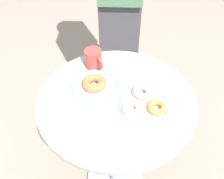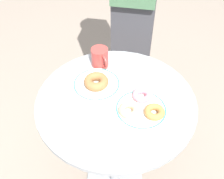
% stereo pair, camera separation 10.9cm
% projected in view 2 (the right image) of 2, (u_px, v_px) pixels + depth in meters
% --- Properties ---
extents(cafe_table, '(0.68, 0.68, 0.73)m').
position_uv_depth(cafe_table, '(115.00, 130.00, 1.27)').
color(cafe_table, '#999EA3').
rests_on(cafe_table, ground).
extents(plate_left, '(0.21, 0.21, 0.01)m').
position_uv_depth(plate_left, '(97.00, 84.00, 1.17)').
color(plate_left, white).
rests_on(plate_left, cafe_table).
extents(plate_right, '(0.21, 0.21, 0.01)m').
position_uv_depth(plate_right, '(141.00, 109.00, 1.07)').
color(plate_right, white).
rests_on(plate_right, cafe_table).
extents(donut_cinnamon, '(0.15, 0.15, 0.04)m').
position_uv_depth(donut_cinnamon, '(96.00, 82.00, 1.15)').
color(donut_cinnamon, '#A36B3D').
rests_on(donut_cinnamon, plate_left).
extents(donut_old_fashioned, '(0.11, 0.11, 0.03)m').
position_uv_depth(donut_old_fashioned, '(155.00, 111.00, 1.03)').
color(donut_old_fashioned, '#BC7F42').
rests_on(donut_old_fashioned, plate_right).
extents(donut_pink_frosted, '(0.11, 0.11, 0.03)m').
position_uv_depth(donut_pink_frosted, '(142.00, 95.00, 1.10)').
color(donut_pink_frosted, pink).
rests_on(donut_pink_frosted, plate_right).
extents(donut_glazed, '(0.10, 0.10, 0.03)m').
position_uv_depth(donut_glazed, '(129.00, 110.00, 1.04)').
color(donut_glazed, '#E0B789').
rests_on(donut_glazed, plate_right).
extents(paper_napkin, '(0.12, 0.14, 0.01)m').
position_uv_depth(paper_napkin, '(87.00, 119.00, 1.04)').
color(paper_napkin, white).
rests_on(paper_napkin, cafe_table).
extents(coffee_mug, '(0.11, 0.09, 0.09)m').
position_uv_depth(coffee_mug, '(100.00, 57.00, 1.24)').
color(coffee_mug, '#B73D38').
rests_on(coffee_mug, cafe_table).
extents(person_figure, '(0.35, 0.46, 1.70)m').
position_uv_depth(person_figure, '(136.00, 5.00, 1.47)').
color(person_figure, '#3D3D42').
rests_on(person_figure, ground).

